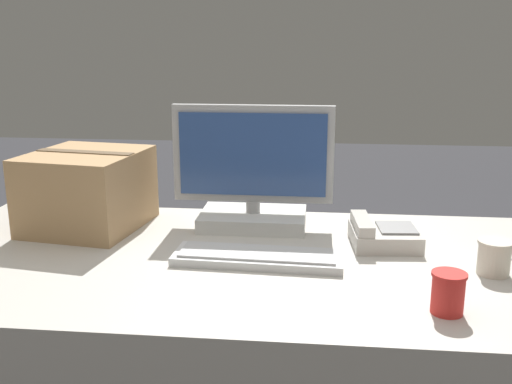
% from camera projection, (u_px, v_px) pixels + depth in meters
% --- Properties ---
extents(office_desk, '(1.80, 0.90, 0.73)m').
position_uv_depth(office_desk, '(243.00, 378.00, 1.70)').
color(office_desk, beige).
rests_on(office_desk, ground_plane).
extents(monitor, '(0.49, 0.22, 0.38)m').
position_uv_depth(monitor, '(254.00, 180.00, 1.84)').
color(monitor, white).
rests_on(monitor, office_desk).
extents(keyboard, '(0.45, 0.16, 0.03)m').
position_uv_depth(keyboard, '(258.00, 257.00, 1.58)').
color(keyboard, silver).
rests_on(keyboard, office_desk).
extents(desk_phone, '(0.20, 0.20, 0.08)m').
position_uv_depth(desk_phone, '(382.00, 235.00, 1.70)').
color(desk_phone, beige).
rests_on(desk_phone, office_desk).
extents(paper_cup_left, '(0.08, 0.08, 0.09)m').
position_uv_depth(paper_cup_left, '(448.00, 293.00, 1.28)').
color(paper_cup_left, red).
rests_on(paper_cup_left, office_desk).
extents(paper_cup_right, '(0.09, 0.09, 0.09)m').
position_uv_depth(paper_cup_right, '(494.00, 257.00, 1.49)').
color(paper_cup_right, beige).
rests_on(paper_cup_right, office_desk).
extents(cardboard_box, '(0.36, 0.39, 0.24)m').
position_uv_depth(cardboard_box, '(87.00, 190.00, 1.84)').
color(cardboard_box, tan).
rests_on(cardboard_box, office_desk).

